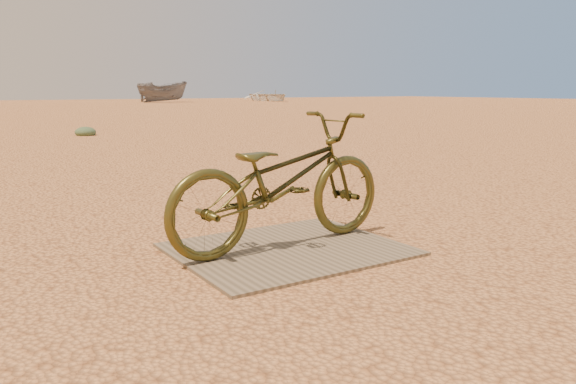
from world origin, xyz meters
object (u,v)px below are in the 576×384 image
boat_mid_right (163,92)px  boat_far_right (270,95)px  bicycle (281,181)px  plywood_board (288,249)px

boat_mid_right → boat_far_right: size_ratio=0.90×
bicycle → boat_far_right: boat_far_right is taller
boat_far_right → plywood_board: bearing=-123.4°
boat_mid_right → boat_far_right: boat_mid_right is taller
plywood_board → bicycle: 0.50m
bicycle → boat_far_right: 49.21m
boat_mid_right → boat_far_right: (10.04, -0.94, -0.36)m
plywood_board → boat_mid_right: boat_mid_right is taller
bicycle → boat_far_right: size_ratio=0.36×
plywood_board → boat_far_right: boat_far_right is taller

